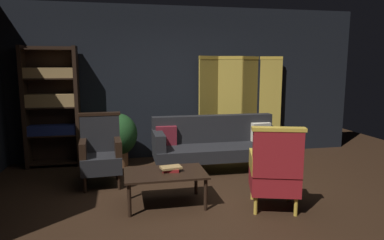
{
  "coord_description": "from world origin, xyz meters",
  "views": [
    {
      "loc": [
        -0.99,
        -3.96,
        1.73
      ],
      "look_at": [
        0.0,
        0.8,
        0.95
      ],
      "focal_mm": 32.06,
      "sensor_mm": 36.0,
      "label": 1
    }
  ],
  "objects_px": {
    "book_tan_leather": "(171,167)",
    "book_red_leather": "(171,170)",
    "coffee_table": "(165,176)",
    "armchair_wing_left": "(101,152)",
    "velvet_couch": "(216,142)",
    "armchair_gilt_accent": "(275,170)",
    "bookshelf": "(52,105)",
    "folding_screen": "(240,104)",
    "potted_plant": "(119,136)"
  },
  "relations": [
    {
      "from": "book_tan_leather",
      "to": "book_red_leather",
      "type": "bearing_deg",
      "value": 0.0
    },
    {
      "from": "coffee_table",
      "to": "armchair_wing_left",
      "type": "bearing_deg",
      "value": 131.27
    },
    {
      "from": "book_red_leather",
      "to": "book_tan_leather",
      "type": "height_order",
      "value": "book_tan_leather"
    },
    {
      "from": "velvet_couch",
      "to": "armchair_gilt_accent",
      "type": "relative_size",
      "value": 2.04
    },
    {
      "from": "armchair_gilt_accent",
      "to": "book_red_leather",
      "type": "height_order",
      "value": "armchair_gilt_accent"
    },
    {
      "from": "bookshelf",
      "to": "coffee_table",
      "type": "bearing_deg",
      "value": -51.45
    },
    {
      "from": "book_red_leather",
      "to": "book_tan_leather",
      "type": "xyz_separation_m",
      "value": [
        0.0,
        0.0,
        0.03
      ]
    },
    {
      "from": "bookshelf",
      "to": "armchair_wing_left",
      "type": "height_order",
      "value": "bookshelf"
    },
    {
      "from": "armchair_gilt_accent",
      "to": "book_tan_leather",
      "type": "relative_size",
      "value": 4.07
    },
    {
      "from": "velvet_couch",
      "to": "armchair_wing_left",
      "type": "distance_m",
      "value": 1.9
    },
    {
      "from": "armchair_gilt_accent",
      "to": "book_red_leather",
      "type": "xyz_separation_m",
      "value": [
        -1.19,
        0.43,
        -0.05
      ]
    },
    {
      "from": "folding_screen",
      "to": "armchair_gilt_accent",
      "type": "height_order",
      "value": "folding_screen"
    },
    {
      "from": "velvet_couch",
      "to": "armchair_gilt_accent",
      "type": "distance_m",
      "value": 1.77
    },
    {
      "from": "folding_screen",
      "to": "bookshelf",
      "type": "height_order",
      "value": "bookshelf"
    },
    {
      "from": "book_tan_leather",
      "to": "armchair_wing_left",
      "type": "bearing_deg",
      "value": 134.48
    },
    {
      "from": "bookshelf",
      "to": "potted_plant",
      "type": "bearing_deg",
      "value": -12.97
    },
    {
      "from": "armchair_wing_left",
      "to": "armchair_gilt_accent",
      "type": "bearing_deg",
      "value": -32.82
    },
    {
      "from": "coffee_table",
      "to": "book_red_leather",
      "type": "relative_size",
      "value": 4.94
    },
    {
      "from": "coffee_table",
      "to": "armchair_wing_left",
      "type": "xyz_separation_m",
      "value": [
        -0.82,
        0.93,
        0.12
      ]
    },
    {
      "from": "velvet_couch",
      "to": "book_tan_leather",
      "type": "distance_m",
      "value": 1.64
    },
    {
      "from": "coffee_table",
      "to": "armchair_gilt_accent",
      "type": "xyz_separation_m",
      "value": [
        1.26,
        -0.41,
        0.12
      ]
    },
    {
      "from": "armchair_gilt_accent",
      "to": "book_red_leather",
      "type": "bearing_deg",
      "value": 159.97
    },
    {
      "from": "armchair_wing_left",
      "to": "potted_plant",
      "type": "height_order",
      "value": "armchair_wing_left"
    },
    {
      "from": "armchair_gilt_accent",
      "to": "book_tan_leather",
      "type": "bearing_deg",
      "value": 159.97
    },
    {
      "from": "coffee_table",
      "to": "potted_plant",
      "type": "relative_size",
      "value": 1.1
    },
    {
      "from": "armchair_gilt_accent",
      "to": "armchair_wing_left",
      "type": "xyz_separation_m",
      "value": [
        -2.08,
        1.34,
        0.0
      ]
    },
    {
      "from": "coffee_table",
      "to": "book_tan_leather",
      "type": "xyz_separation_m",
      "value": [
        0.08,
        0.02,
        0.1
      ]
    },
    {
      "from": "coffee_table",
      "to": "armchair_gilt_accent",
      "type": "height_order",
      "value": "armchair_gilt_accent"
    },
    {
      "from": "armchair_gilt_accent",
      "to": "armchair_wing_left",
      "type": "distance_m",
      "value": 2.48
    },
    {
      "from": "folding_screen",
      "to": "potted_plant",
      "type": "bearing_deg",
      "value": -171.03
    },
    {
      "from": "folding_screen",
      "to": "potted_plant",
      "type": "relative_size",
      "value": 2.08
    },
    {
      "from": "velvet_couch",
      "to": "book_tan_leather",
      "type": "relative_size",
      "value": 8.29
    },
    {
      "from": "velvet_couch",
      "to": "bookshelf",
      "type": "bearing_deg",
      "value": 164.6
    },
    {
      "from": "folding_screen",
      "to": "bookshelf",
      "type": "xyz_separation_m",
      "value": [
        -3.4,
        -0.11,
        0.08
      ]
    },
    {
      "from": "potted_plant",
      "to": "book_tan_leather",
      "type": "height_order",
      "value": "potted_plant"
    },
    {
      "from": "coffee_table",
      "to": "potted_plant",
      "type": "distance_m",
      "value": 1.93
    },
    {
      "from": "armchair_gilt_accent",
      "to": "velvet_couch",
      "type": "bearing_deg",
      "value": 97.46
    },
    {
      "from": "bookshelf",
      "to": "coffee_table",
      "type": "relative_size",
      "value": 2.05
    },
    {
      "from": "armchair_wing_left",
      "to": "book_tan_leather",
      "type": "xyz_separation_m",
      "value": [
        0.89,
        -0.91,
        -0.02
      ]
    },
    {
      "from": "book_red_leather",
      "to": "bookshelf",
      "type": "bearing_deg",
      "value": 130.09
    },
    {
      "from": "armchair_wing_left",
      "to": "book_tan_leather",
      "type": "distance_m",
      "value": 1.27
    },
    {
      "from": "bookshelf",
      "to": "armchair_gilt_accent",
      "type": "height_order",
      "value": "bookshelf"
    },
    {
      "from": "velvet_couch",
      "to": "coffee_table",
      "type": "height_order",
      "value": "velvet_couch"
    },
    {
      "from": "bookshelf",
      "to": "potted_plant",
      "type": "height_order",
      "value": "bookshelf"
    },
    {
      "from": "bookshelf",
      "to": "coffee_table",
      "type": "xyz_separation_m",
      "value": [
        1.67,
        -2.09,
        -0.69
      ]
    },
    {
      "from": "book_red_leather",
      "to": "armchair_gilt_accent",
      "type": "bearing_deg",
      "value": -20.03
    },
    {
      "from": "potted_plant",
      "to": "armchair_gilt_accent",
      "type": "bearing_deg",
      "value": -50.95
    },
    {
      "from": "coffee_table",
      "to": "armchair_wing_left",
      "type": "distance_m",
      "value": 1.25
    },
    {
      "from": "armchair_wing_left",
      "to": "book_red_leather",
      "type": "xyz_separation_m",
      "value": [
        0.89,
        -0.91,
        -0.05
      ]
    },
    {
      "from": "book_tan_leather",
      "to": "bookshelf",
      "type": "bearing_deg",
      "value": 130.09
    }
  ]
}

